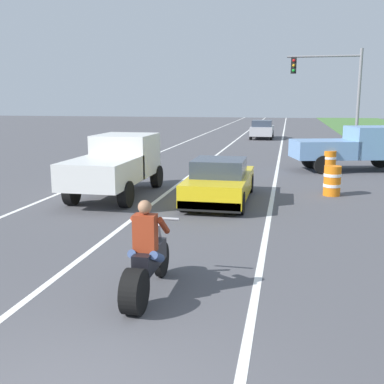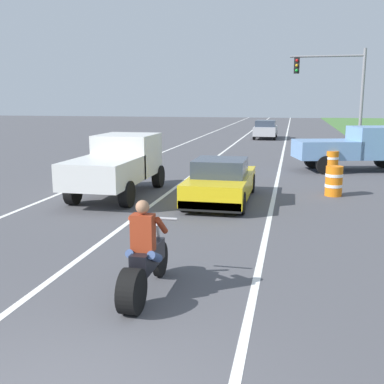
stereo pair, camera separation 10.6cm
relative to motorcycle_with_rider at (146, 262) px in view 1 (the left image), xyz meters
The scene contains 11 objects.
lane_stripe_left_solid 17.78m from the motorcycle_with_rider, 107.89° to the left, with size 0.14×120.00×0.01m, color white.
lane_stripe_right_solid 17.01m from the motorcycle_with_rider, 84.13° to the left, with size 0.14×120.00×0.01m, color white.
lane_stripe_centre_dashed 17.02m from the motorcycle_with_rider, 96.28° to the left, with size 0.14×120.00×0.01m, color white.
motorcycle_with_rider is the anchor object (origin of this frame).
sports_car_yellow 7.42m from the motorcycle_with_rider, 89.07° to the left, with size 1.84×4.30×1.37m.
pickup_truck_left_lane_white 8.38m from the motorcycle_with_rider, 113.73° to the left, with size 2.02×4.80×1.98m.
pickup_truck_right_shoulder_light_blue 15.89m from the motorcycle_with_rider, 71.55° to the left, with size 5.14×3.14×1.98m.
traffic_light_mast_near 22.57m from the motorcycle_with_rider, 77.61° to the left, with size 4.22×0.34×6.00m.
construction_barrel_nearest 9.82m from the motorcycle_with_rider, 68.04° to the left, with size 0.58×0.58×1.00m.
construction_barrel_mid 14.44m from the motorcycle_with_rider, 74.11° to the left, with size 0.58×0.58×1.00m.
distant_car_far_ahead 31.88m from the motorcycle_with_rider, 89.88° to the left, with size 1.80×4.00×1.50m.
Camera 1 is at (2.22, -3.73, 3.17)m, focal length 43.50 mm.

